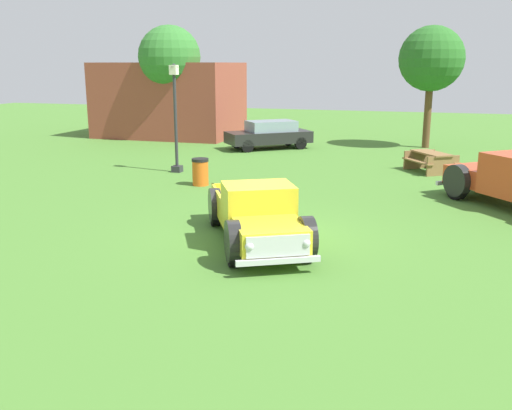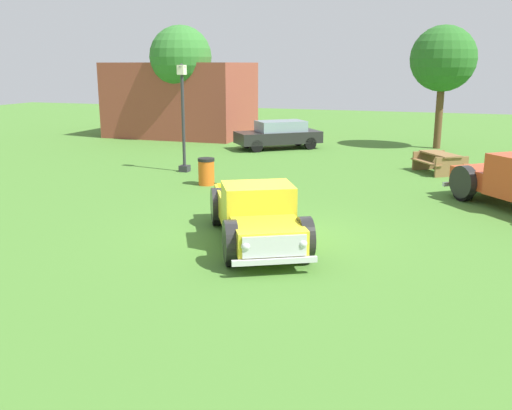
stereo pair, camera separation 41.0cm
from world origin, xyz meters
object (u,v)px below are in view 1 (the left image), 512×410
at_px(pickup_truck_foreground, 259,217).
at_px(trash_can, 200,172).
at_px(lamp_post_near, 175,116).
at_px(picnic_table, 431,159).
at_px(sedan_distant_a, 269,134).
at_px(oak_tree_east, 431,59).
at_px(oak_tree_center, 170,58).

xyz_separation_m(pickup_truck_foreground, trash_can, (-3.95, 6.01, -0.21)).
bearing_deg(lamp_post_near, trash_can, -48.25).
height_order(lamp_post_near, picnic_table, lamp_post_near).
bearing_deg(sedan_distant_a, picnic_table, -28.56).
xyz_separation_m(lamp_post_near, oak_tree_east, (9.23, 9.96, 2.17)).
relative_size(picnic_table, trash_can, 2.44).
xyz_separation_m(sedan_distant_a, trash_can, (0.12, -9.30, -0.25)).
distance_m(pickup_truck_foreground, oak_tree_east, 18.73).
height_order(sedan_distant_a, lamp_post_near, lamp_post_near).
relative_size(picnic_table, oak_tree_east, 0.39).
bearing_deg(oak_tree_east, picnic_table, -87.42).
relative_size(pickup_truck_foreground, oak_tree_east, 0.83).
distance_m(picnic_table, oak_tree_center, 15.69).
height_order(picnic_table, oak_tree_east, oak_tree_east).
height_order(oak_tree_east, oak_tree_center, oak_tree_center).
bearing_deg(lamp_post_near, sedan_distant_a, 76.55).
relative_size(sedan_distant_a, trash_can, 4.55).
xyz_separation_m(sedan_distant_a, picnic_table, (7.82, -4.25, -0.24)).
bearing_deg(sedan_distant_a, lamp_post_near, -103.45).
bearing_deg(sedan_distant_a, oak_tree_east, 20.03).
height_order(lamp_post_near, oak_tree_east, oak_tree_east).
bearing_deg(oak_tree_east, oak_tree_center, -175.78).
xyz_separation_m(pickup_truck_foreground, picnic_table, (3.74, 11.06, -0.20)).
distance_m(sedan_distant_a, trash_can, 9.31).
bearing_deg(sedan_distant_a, oak_tree_center, 164.27).
distance_m(sedan_distant_a, oak_tree_east, 8.77).
xyz_separation_m(lamp_post_near, picnic_table, (9.54, 2.97, -1.70)).
distance_m(picnic_table, trash_can, 9.20).
distance_m(sedan_distant_a, lamp_post_near, 7.57).
xyz_separation_m(pickup_truck_foreground, oak_tree_center, (-10.21, 17.04, 3.78)).
xyz_separation_m(picnic_table, trash_can, (-7.69, -5.05, -0.01)).
bearing_deg(trash_can, picnic_table, 33.27).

